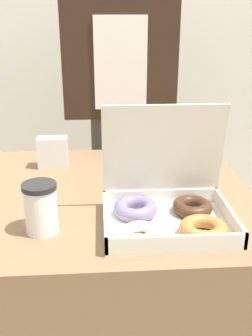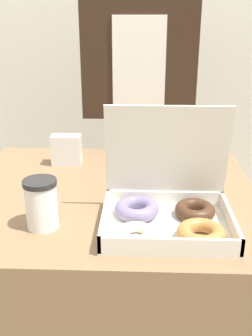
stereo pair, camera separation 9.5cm
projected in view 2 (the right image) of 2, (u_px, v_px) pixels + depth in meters
table at (110, 292)px, 1.30m from camera, size 0.87×0.77×0.74m
donut_box at (168, 209)px, 0.96m from camera, size 0.31×0.26×0.29m
coffee_cup at (41, 204)px, 0.94m from camera, size 0.08×0.08×0.12m
napkin_holder at (67, 150)px, 1.35m from camera, size 0.10×0.05×0.10m
person_customer at (139, 112)px, 1.64m from camera, size 0.44×0.24×1.59m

